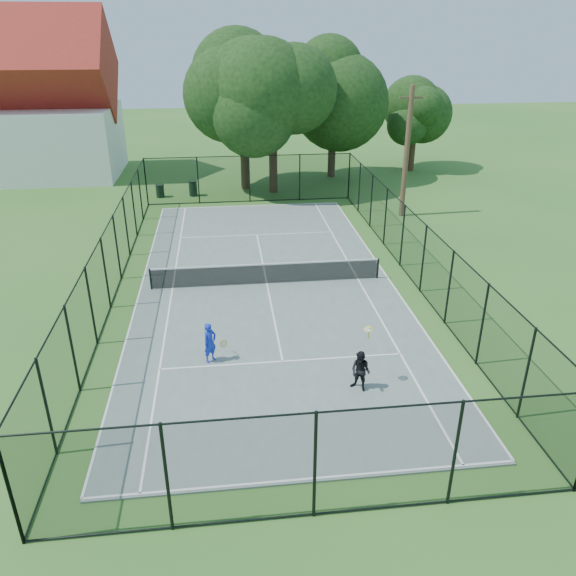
{
  "coord_description": "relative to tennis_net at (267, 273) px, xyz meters",
  "views": [
    {
      "loc": [
        -1.73,
        -22.48,
        10.39
      ],
      "look_at": [
        0.59,
        -3.0,
        1.2
      ],
      "focal_mm": 35.0,
      "sensor_mm": 36.0,
      "label": 1
    }
  ],
  "objects": [
    {
      "name": "tennis_net",
      "position": [
        0.0,
        0.0,
        0.0
      ],
      "size": [
        10.08,
        0.08,
        0.95
      ],
      "color": "black",
      "rests_on": "tennis_court"
    },
    {
      "name": "trash_bin_left",
      "position": [
        -5.88,
        14.79,
        -0.14
      ],
      "size": [
        0.58,
        0.58,
        0.86
      ],
      "color": "black",
      "rests_on": "ground"
    },
    {
      "name": "utility_pole",
      "position": [
        8.89,
        9.0,
        3.21
      ],
      "size": [
        1.4,
        0.3,
        7.45
      ],
      "color": "#4C3823",
      "rests_on": "ground"
    },
    {
      "name": "tree_near_left",
      "position": [
        -0.13,
        16.32,
        5.0
      ],
      "size": [
        6.95,
        6.95,
        9.06
      ],
      "color": "#332114",
      "rests_on": "ground"
    },
    {
      "name": "player_blue",
      "position": [
        -2.41,
        -6.06,
        0.19
      ],
      "size": [
        0.89,
        0.6,
        1.42
      ],
      "color": "#162EBB",
      "rests_on": "tennis_court"
    },
    {
      "name": "building",
      "position": [
        -17.0,
        22.0,
        4.35
      ],
      "size": [
        15.3,
        8.15,
        11.87
      ],
      "color": "silver",
      "rests_on": "ground"
    },
    {
      "name": "tennis_court",
      "position": [
        0.0,
        0.0,
        -0.55
      ],
      "size": [
        11.0,
        24.0,
        0.06
      ],
      "primitive_type": "cube",
      "color": "slate",
      "rests_on": "ground"
    },
    {
      "name": "tree_far_right",
      "position": [
        13.09,
        20.3,
        3.11
      ],
      "size": [
        4.51,
        4.51,
        5.97
      ],
      "color": "#332114",
      "rests_on": "ground"
    },
    {
      "name": "player_black",
      "position": [
        2.21,
        -8.28,
        0.16
      ],
      "size": [
        0.82,
        0.9,
        2.04
      ],
      "color": "black",
      "rests_on": "tennis_court"
    },
    {
      "name": "ground",
      "position": [
        0.0,
        0.0,
        -0.58
      ],
      "size": [
        120.0,
        120.0,
        0.0
      ],
      "primitive_type": "plane",
      "color": "#2F6622"
    },
    {
      "name": "tree_near_mid",
      "position": [
        1.75,
        15.23,
        4.72
      ],
      "size": [
        6.58,
        6.58,
        8.6
      ],
      "color": "#332114",
      "rests_on": "ground"
    },
    {
      "name": "trash_bin_right",
      "position": [
        -3.7,
        14.86,
        -0.06
      ],
      "size": [
        0.58,
        0.58,
        1.02
      ],
      "color": "black",
      "rests_on": "ground"
    },
    {
      "name": "tree_near_right",
      "position": [
        6.52,
        19.12,
        5.43
      ],
      "size": [
        6.85,
        6.85,
        9.46
      ],
      "color": "#332114",
      "rests_on": "ground"
    },
    {
      "name": "fence",
      "position": [
        0.0,
        0.0,
        0.92
      ],
      "size": [
        13.1,
        26.1,
        3.0
      ],
      "color": "black",
      "rests_on": "ground"
    }
  ]
}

